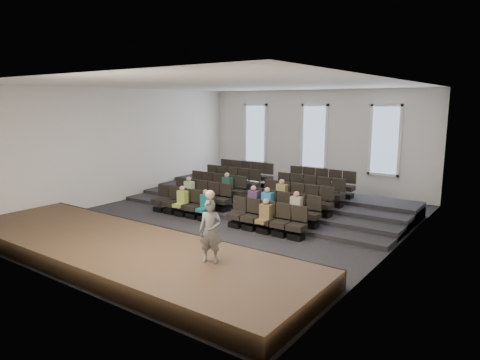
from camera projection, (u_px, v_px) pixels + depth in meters
name	position (u px, v px, depth m)	size (l,w,h in m)	color
ground	(230.00, 220.00, 16.16)	(14.00, 14.00, 0.00)	black
ceiling	(230.00, 85.00, 15.26)	(12.00, 14.00, 0.02)	white
wall_back	(315.00, 141.00, 21.32)	(12.00, 0.04, 5.00)	silver
wall_front	(52.00, 183.00, 10.10)	(12.00, 0.04, 5.00)	silver
wall_left	(123.00, 145.00, 19.16)	(0.04, 14.00, 5.00)	silver
wall_right	(398.00, 169.00, 12.26)	(0.04, 14.00, 5.00)	silver
stage	(122.00, 251.00, 12.03)	(11.80, 3.60, 0.50)	#3E2C1A
stage_lip	(167.00, 236.00, 13.45)	(11.80, 0.06, 0.52)	black
risers	(274.00, 200.00, 18.66)	(11.80, 4.80, 0.60)	black
seating_rows	(253.00, 195.00, 17.27)	(6.80, 4.70, 1.67)	black
windows	(314.00, 137.00, 21.23)	(8.44, 0.10, 3.24)	white
audience	(239.00, 198.00, 16.19)	(5.45, 2.64, 1.10)	#A4BB4A
speaker	(210.00, 231.00, 10.44)	(0.57, 0.37, 1.56)	#64615F
mic_stand	(209.00, 230.00, 11.56)	(0.27, 0.27, 1.59)	black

